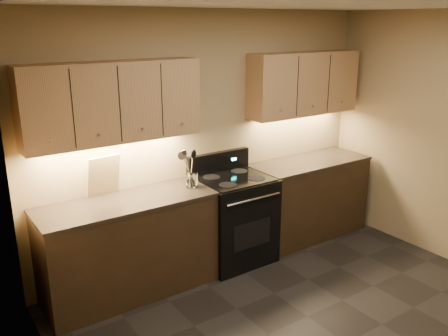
# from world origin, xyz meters

# --- Properties ---
(ceiling) EXTENTS (4.00, 4.00, 0.00)m
(ceiling) POSITION_xyz_m (0.00, 0.00, 2.60)
(ceiling) COLOR silver
(ceiling) RESTS_ON wall_back
(wall_back) EXTENTS (4.00, 0.04, 2.60)m
(wall_back) POSITION_xyz_m (0.00, 2.00, 1.30)
(wall_back) COLOR #9F865D
(wall_back) RESTS_ON ground
(wall_left) EXTENTS (0.04, 4.00, 2.60)m
(wall_left) POSITION_xyz_m (-2.00, 0.00, 1.30)
(wall_left) COLOR #9F865D
(wall_left) RESTS_ON ground
(counter_left) EXTENTS (1.62, 0.62, 0.93)m
(counter_left) POSITION_xyz_m (-1.10, 1.70, 0.47)
(counter_left) COLOR black
(counter_left) RESTS_ON ground
(counter_right) EXTENTS (1.46, 0.62, 0.93)m
(counter_right) POSITION_xyz_m (1.18, 1.70, 0.47)
(counter_right) COLOR black
(counter_right) RESTS_ON ground
(stove) EXTENTS (0.76, 0.68, 1.14)m
(stove) POSITION_xyz_m (0.08, 1.68, 0.48)
(stove) COLOR black
(stove) RESTS_ON ground
(upper_cab_left) EXTENTS (1.60, 0.30, 0.70)m
(upper_cab_left) POSITION_xyz_m (-1.10, 1.85, 1.80)
(upper_cab_left) COLOR tan
(upper_cab_left) RESTS_ON wall_back
(upper_cab_right) EXTENTS (1.44, 0.30, 0.70)m
(upper_cab_right) POSITION_xyz_m (1.18, 1.85, 1.80)
(upper_cab_right) COLOR tan
(upper_cab_right) RESTS_ON wall_back
(outlet_plate) EXTENTS (0.08, 0.01, 0.12)m
(outlet_plate) POSITION_xyz_m (-1.30, 1.99, 1.12)
(outlet_plate) COLOR #B2B5BA
(outlet_plate) RESTS_ON wall_back
(utensil_crock) EXTENTS (0.13, 0.13, 0.15)m
(utensil_crock) POSITION_xyz_m (-0.42, 1.68, 1.00)
(utensil_crock) COLOR white
(utensil_crock) RESTS_ON counter_left
(cutting_board) EXTENTS (0.32, 0.15, 0.39)m
(cutting_board) POSITION_xyz_m (-1.20, 1.94, 1.12)
(cutting_board) COLOR tan
(cutting_board) RESTS_ON counter_left
(wooden_spoon) EXTENTS (0.15, 0.14, 0.33)m
(wooden_spoon) POSITION_xyz_m (-0.44, 1.68, 1.11)
(wooden_spoon) COLOR tan
(wooden_spoon) RESTS_ON utensil_crock
(black_spoon) EXTENTS (0.09, 0.09, 0.36)m
(black_spoon) POSITION_xyz_m (-0.43, 1.69, 1.12)
(black_spoon) COLOR black
(black_spoon) RESTS_ON utensil_crock
(black_turner) EXTENTS (0.17, 0.18, 0.36)m
(black_turner) POSITION_xyz_m (-0.41, 1.66, 1.12)
(black_turner) COLOR black
(black_turner) RESTS_ON utensil_crock
(steel_spatula) EXTENTS (0.20, 0.11, 0.40)m
(steel_spatula) POSITION_xyz_m (-0.40, 1.69, 1.14)
(steel_spatula) COLOR silver
(steel_spatula) RESTS_ON utensil_crock
(steel_skimmer) EXTENTS (0.22, 0.13, 0.37)m
(steel_skimmer) POSITION_xyz_m (-0.39, 1.66, 1.13)
(steel_skimmer) COLOR silver
(steel_skimmer) RESTS_ON utensil_crock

